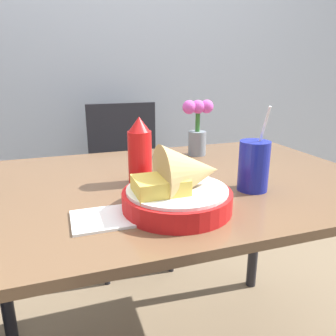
{
  "coord_description": "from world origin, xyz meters",
  "views": [
    {
      "loc": [
        -0.32,
        -0.91,
        1.1
      ],
      "look_at": [
        -0.03,
        -0.07,
        0.83
      ],
      "focal_mm": 35.0,
      "sensor_mm": 36.0,
      "label": 1
    }
  ],
  "objects": [
    {
      "name": "chair_far_window",
      "position": [
        0.04,
        0.89,
        0.54
      ],
      "size": [
        0.4,
        0.4,
        0.91
      ],
      "color": "black",
      "rests_on": "ground_plane"
    },
    {
      "name": "food_basket",
      "position": [
        -0.05,
        -0.22,
        0.82
      ],
      "size": [
        0.27,
        0.27,
        0.17
      ],
      "color": "red",
      "rests_on": "dining_table"
    },
    {
      "name": "ketchup_bottle",
      "position": [
        -0.09,
        -0.0,
        0.86
      ],
      "size": [
        0.07,
        0.07,
        0.2
      ],
      "color": "red",
      "rests_on": "dining_table"
    },
    {
      "name": "dining_table",
      "position": [
        0.0,
        0.0,
        0.67
      ],
      "size": [
        1.28,
        0.83,
        0.77
      ],
      "color": "brown",
      "rests_on": "ground_plane"
    },
    {
      "name": "napkin",
      "position": [
        -0.23,
        -0.22,
        0.77
      ],
      "size": [
        0.16,
        0.13,
        0.01
      ],
      "color": "white",
      "rests_on": "dining_table"
    },
    {
      "name": "flower_vase",
      "position": [
        0.2,
        0.26,
        0.89
      ],
      "size": [
        0.13,
        0.07,
        0.22
      ],
      "color": "gray",
      "rests_on": "dining_table"
    },
    {
      "name": "drink_cup",
      "position": [
        0.19,
        -0.16,
        0.83
      ],
      "size": [
        0.08,
        0.08,
        0.24
      ],
      "color": "#192399",
      "rests_on": "dining_table"
    },
    {
      "name": "wall_window",
      "position": [
        0.0,
        1.26,
        1.3
      ],
      "size": [
        7.0,
        0.06,
        2.6
      ],
      "color": "#9EA8B7",
      "rests_on": "ground_plane"
    }
  ]
}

